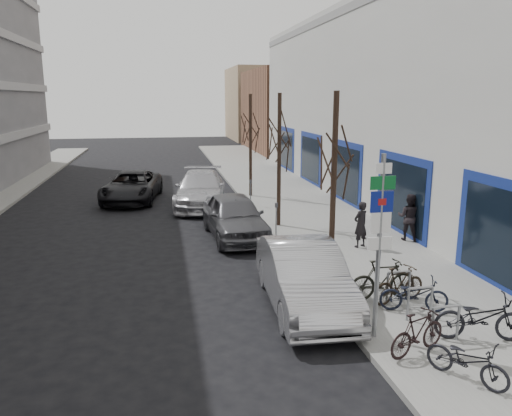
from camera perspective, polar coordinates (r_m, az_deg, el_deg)
name	(u,v)px	position (r m, az deg, el deg)	size (l,w,h in m)	color
ground	(268,352)	(11.09, 1.39, -16.16)	(120.00, 120.00, 0.00)	black
sidewalk_east	(322,225)	(21.24, 7.57, -1.88)	(5.00, 70.00, 0.15)	slate
commercial_building	(504,103)	(31.85, 26.46, 10.67)	(20.00, 32.00, 10.00)	#B7B7B2
brick_building_far	(310,111)	(51.76, 6.22, 11.00)	(12.00, 14.00, 8.00)	brown
tan_building_far	(280,104)	(66.36, 2.80, 11.81)	(13.00, 12.00, 9.00)	#937A5B
highway_sign_pole	(380,236)	(10.88, 13.95, -3.12)	(0.55, 0.10, 4.20)	gray
bike_rack	(420,299)	(12.58, 18.23, -9.88)	(0.66, 2.26, 0.83)	gray
tree_near	(335,143)	(13.87, 9.01, 7.34)	(1.80, 1.80, 5.50)	black
tree_mid	(279,129)	(20.09, 2.69, 9.04)	(1.80, 1.80, 5.50)	black
tree_far	(250,121)	(26.45, -0.64, 9.89)	(1.80, 1.80, 5.50)	black
meter_front	(322,261)	(13.91, 7.50, -6.04)	(0.10, 0.08, 1.27)	gray
meter_mid	(276,216)	(19.01, 2.33, -0.88)	(0.10, 0.08, 1.27)	gray
meter_back	(251,190)	(24.28, -0.62, 2.08)	(0.10, 0.08, 1.27)	gray
bike_near_left	(468,357)	(10.39, 23.02, -15.39)	(0.48, 1.57, 0.96)	black
bike_near_right	(418,332)	(11.02, 18.00, -13.36)	(0.47, 1.56, 0.95)	black
bike_mid_curb	(414,292)	(13.01, 17.63, -9.09)	(0.50, 1.67, 1.02)	black
bike_mid_inner	(383,279)	(13.51, 14.29, -7.88)	(0.54, 1.81, 1.10)	black
bike_far_curb	(481,314)	(12.04, 24.31, -10.96)	(0.59, 1.97, 1.20)	black
bike_far_inner	(399,284)	(13.42, 16.04, -8.36)	(0.49, 1.64, 1.00)	black
parked_car_front	(304,276)	(12.96, 5.49, -7.77)	(1.77, 5.08, 1.67)	#ACADB2
parked_car_mid	(235,216)	(19.22, -2.46, -0.95)	(2.00, 4.96, 1.69)	#525257
parked_car_back	(201,189)	(24.96, -6.34, 2.14)	(2.39, 5.87, 1.70)	#B5B4BA
lane_car	(132,186)	(26.88, -14.00, 2.41)	(2.56, 5.56, 1.55)	black
pedestrian_near	(361,224)	(17.86, 11.87, -1.86)	(0.60, 0.39, 1.63)	black
pedestrian_far	(409,217)	(19.17, 17.09, -0.97)	(0.65, 0.44, 1.76)	black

